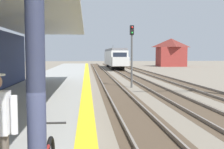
# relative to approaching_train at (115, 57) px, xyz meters

# --- Properties ---
(station_platform) EXTENTS (5.00, 80.00, 0.91)m
(station_platform) POSITION_rel_approaching_train_xyz_m (-7.80, -37.53, -1.73)
(station_platform) COLOR #999993
(station_platform) RESTS_ON ground
(track_pair_nearest_platform) EXTENTS (2.34, 120.00, 0.16)m
(track_pair_nearest_platform) POSITION_rel_approaching_train_xyz_m (-3.40, -33.53, -2.13)
(track_pair_nearest_platform) COLOR #4C3D2D
(track_pair_nearest_platform) RESTS_ON ground
(track_pair_middle) EXTENTS (2.34, 120.00, 0.16)m
(track_pair_middle) POSITION_rel_approaching_train_xyz_m (-0.00, -33.53, -2.13)
(track_pair_middle) COLOR #4C3D2D
(track_pair_middle) RESTS_ON ground
(track_pair_far_side) EXTENTS (2.34, 120.00, 0.16)m
(track_pair_far_side) POSITION_rel_approaching_train_xyz_m (3.40, -33.53, -2.13)
(track_pair_far_side) COLOR #4C3D2D
(track_pair_far_side) RESTS_ON ground
(approaching_train) EXTENTS (2.93, 19.60, 4.76)m
(approaching_train) POSITION_rel_approaching_train_xyz_m (0.00, 0.00, 0.00)
(approaching_train) COLOR silver
(approaching_train) RESTS_ON ground
(rail_signal_post) EXTENTS (0.32, 0.34, 5.20)m
(rail_signal_post) POSITION_rel_approaching_train_xyz_m (-1.78, -31.72, 1.02)
(rail_signal_post) COLOR #4C4C4C
(rail_signal_post) RESTS_ON ground
(distant_trackside_house) EXTENTS (6.60, 5.28, 6.40)m
(distant_trackside_house) POSITION_rel_approaching_train_xyz_m (13.75, 7.45, 1.16)
(distant_trackside_house) COLOR maroon
(distant_trackside_house) RESTS_ON ground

